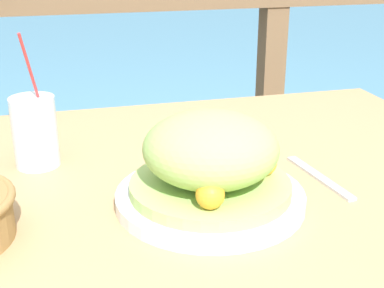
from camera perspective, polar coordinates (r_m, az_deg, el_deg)
patio_table at (r=0.92m, az=0.43°, el=-9.86°), size 1.16×0.94×0.76m
railing_fence at (r=1.60m, az=-6.90°, el=6.68°), size 2.80×0.08×1.04m
sea_backdrop at (r=4.15m, az=-11.57°, el=7.62°), size 12.00×4.00×0.37m
salad_plate at (r=0.80m, az=1.99°, el=-2.36°), size 0.29×0.29×0.14m
drink_glass at (r=0.97m, az=-16.41°, el=1.28°), size 0.08×0.08×0.24m
fork at (r=0.93m, az=13.42°, el=-3.46°), size 0.04×0.18×0.00m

